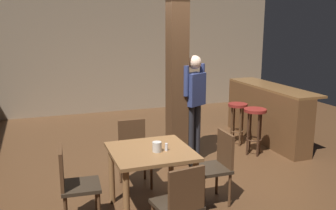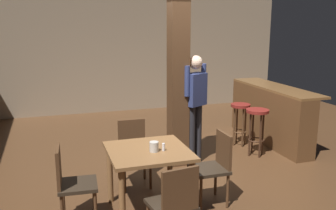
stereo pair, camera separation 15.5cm
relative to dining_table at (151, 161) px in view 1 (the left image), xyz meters
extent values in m
plane|color=#4C301C|center=(0.91, 0.77, -0.64)|extent=(10.80, 10.80, 0.00)
cube|color=gray|center=(0.91, 5.27, 0.76)|extent=(8.00, 0.10, 2.80)
cube|color=#4C301C|center=(0.84, 1.35, 0.76)|extent=(0.28, 0.28, 2.80)
cube|color=brown|center=(0.00, 0.00, 0.12)|extent=(0.92, 0.92, 0.04)
cylinder|color=brown|center=(0.39, 0.39, -0.27)|extent=(0.07, 0.07, 0.74)
cylinder|color=brown|center=(-0.39, 0.39, -0.27)|extent=(0.07, 0.07, 0.74)
cylinder|color=brown|center=(0.39, -0.39, -0.27)|extent=(0.07, 0.07, 0.74)
cylinder|color=brown|center=(-0.39, -0.39, -0.27)|extent=(0.07, 0.07, 0.74)
cube|color=#2D2319|center=(-0.81, 0.01, -0.19)|extent=(0.45, 0.45, 0.04)
cube|color=#4C301C|center=(-1.00, 0.02, 0.03)|extent=(0.06, 0.38, 0.45)
cylinder|color=#4C301C|center=(-0.62, 0.17, -0.42)|extent=(0.04, 0.04, 0.43)
cylinder|color=#4C301C|center=(-0.65, -0.18, -0.42)|extent=(0.04, 0.04, 0.43)
cylinder|color=#4C301C|center=(-0.97, 0.19, -0.42)|extent=(0.04, 0.04, 0.43)
cube|color=#2D2319|center=(0.00, 0.74, -0.19)|extent=(0.43, 0.43, 0.04)
cube|color=#4C301C|center=(0.01, 0.93, 0.03)|extent=(0.38, 0.04, 0.45)
cylinder|color=#4C301C|center=(0.17, 0.56, -0.42)|extent=(0.04, 0.04, 0.43)
cylinder|color=#4C301C|center=(-0.18, 0.57, -0.42)|extent=(0.04, 0.04, 0.43)
cylinder|color=#4C301C|center=(0.18, 0.91, -0.42)|extent=(0.04, 0.04, 0.43)
cylinder|color=#4C301C|center=(-0.17, 0.92, -0.42)|extent=(0.04, 0.04, 0.43)
cube|color=#2D2319|center=(0.03, -0.75, -0.19)|extent=(0.47, 0.47, 0.04)
cube|color=#4C301C|center=(0.06, -0.94, 0.03)|extent=(0.38, 0.09, 0.45)
cube|color=#2D2319|center=(0.76, -0.03, -0.19)|extent=(0.42, 0.42, 0.04)
cube|color=#4C301C|center=(0.95, -0.03, 0.03)|extent=(0.04, 0.38, 0.45)
cylinder|color=#4C301C|center=(0.58, -0.20, -0.42)|extent=(0.04, 0.04, 0.43)
cylinder|color=#4C301C|center=(0.59, 0.15, -0.42)|extent=(0.04, 0.04, 0.43)
cylinder|color=#4C301C|center=(0.93, -0.20, -0.42)|extent=(0.04, 0.04, 0.43)
cylinder|color=#4C301C|center=(0.94, 0.15, -0.42)|extent=(0.04, 0.04, 0.43)
cylinder|color=beige|center=(0.05, -0.08, 0.19)|extent=(0.10, 0.10, 0.11)
cylinder|color=silver|center=(0.16, -0.09, 0.18)|extent=(0.03, 0.03, 0.09)
cube|color=navy|center=(1.10, 1.30, 0.56)|extent=(0.39, 0.33, 0.50)
sphere|color=beige|center=(1.10, 1.30, 0.97)|extent=(0.28, 0.28, 0.21)
cylinder|color=#232328|center=(1.17, 1.34, -0.17)|extent=(0.16, 0.16, 0.95)
cylinder|color=#232328|center=(1.03, 1.26, -0.17)|extent=(0.16, 0.16, 0.95)
cylinder|color=navy|center=(1.27, 1.39, 0.71)|extent=(0.11, 0.11, 0.46)
cylinder|color=navy|center=(0.93, 1.21, 0.71)|extent=(0.11, 0.11, 0.46)
cube|color=brown|center=(2.92, 1.87, 0.39)|extent=(0.56, 2.22, 0.04)
cube|color=brown|center=(2.82, 1.87, -0.13)|extent=(0.36, 2.22, 1.01)
cylinder|color=maroon|center=(2.22, 1.31, 0.13)|extent=(0.38, 0.38, 0.05)
torus|color=#382114|center=(2.22, 1.31, -0.37)|extent=(0.26, 0.26, 0.02)
cylinder|color=#382114|center=(2.22, 1.43, -0.27)|extent=(0.03, 0.03, 0.75)
cylinder|color=#382114|center=(2.22, 1.19, -0.27)|extent=(0.03, 0.03, 0.75)
cylinder|color=#382114|center=(2.34, 1.31, -0.27)|extent=(0.03, 0.03, 0.75)
cylinder|color=#382114|center=(2.10, 1.31, -0.27)|extent=(0.03, 0.03, 0.75)
cylinder|color=maroon|center=(2.22, 1.87, 0.10)|extent=(0.35, 0.35, 0.05)
torus|color=#4C301C|center=(2.22, 1.87, -0.38)|extent=(0.25, 0.25, 0.02)
cylinder|color=#4C301C|center=(2.22, 1.98, -0.28)|extent=(0.03, 0.03, 0.72)
cylinder|color=#4C301C|center=(2.22, 1.76, -0.28)|extent=(0.03, 0.03, 0.72)
cylinder|color=#4C301C|center=(2.33, 1.87, -0.28)|extent=(0.03, 0.03, 0.72)
cylinder|color=#4C301C|center=(2.10, 1.87, -0.28)|extent=(0.03, 0.03, 0.72)
camera|label=1|loc=(-1.19, -3.92, 1.58)|focal=40.00mm
camera|label=2|loc=(-1.04, -3.97, 1.58)|focal=40.00mm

